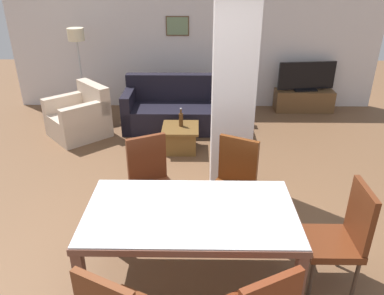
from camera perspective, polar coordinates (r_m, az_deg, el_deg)
The scene contains 14 objects.
ground_plane at distance 3.70m, azimuth -0.21°, elevation -19.34°, with size 18.00×18.00×0.00m, color brown.
back_wall at distance 7.54m, azimuth 0.44°, elevation 16.19°, with size 7.20×0.09×2.70m.
divider_pillar at distance 4.45m, azimuth 6.33°, elevation 9.06°, with size 0.49×0.35×2.70m.
dining_table at distance 3.29m, azimuth -0.23°, elevation -11.62°, with size 1.80×0.99×0.78m.
dining_chair_far_right at distance 4.06m, azimuth 6.27°, elevation -5.15°, with size 0.62×0.62×1.00m.
dining_chair_far_left at distance 4.10m, azimuth -6.20°, elevation -4.84°, with size 0.62×0.62×1.00m.
dining_chair_head_right at distance 3.57m, azimuth 21.92°, elevation -12.08°, with size 0.46×0.46×1.00m.
sofa at distance 6.69m, azimuth -1.59°, elevation 5.60°, with size 2.00×0.86×0.89m.
armchair at distance 6.63m, azimuth -16.65°, elevation 4.21°, with size 1.18×1.18×0.86m.
coffee_table at distance 5.87m, azimuth -1.75°, elevation 1.47°, with size 0.56×0.58×0.39m.
bottle at distance 5.79m, azimuth -1.69°, elevation 4.33°, with size 0.07×0.07×0.29m.
tv_stand at distance 7.85m, azimuth 16.61°, elevation 6.89°, with size 1.13×0.40×0.42m.
tv_screen at distance 7.71m, azimuth 17.07°, elevation 10.28°, with size 1.12×0.25×0.56m.
floor_lamp at distance 7.34m, azimuth -17.12°, elevation 14.92°, with size 0.30×0.30×1.63m.
Camera 1 is at (0.05, -2.60, 2.63)m, focal length 35.00 mm.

